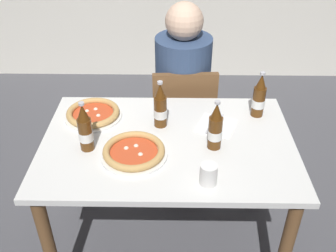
{
  "coord_description": "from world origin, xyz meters",
  "views": [
    {
      "loc": [
        0.02,
        -1.47,
        1.85
      ],
      "look_at": [
        0.0,
        0.05,
        0.8
      ],
      "focal_mm": 41.18,
      "sensor_mm": 36.0,
      "label": 1
    }
  ],
  "objects": [
    {
      "name": "beer_bottle_right",
      "position": [
        0.21,
        -0.04,
        0.85
      ],
      "size": [
        0.07,
        0.07,
        0.25
      ],
      "color": "#512D0F",
      "rests_on": "dining_table_main"
    },
    {
      "name": "chair_behind_table",
      "position": [
        0.09,
        0.61,
        0.48
      ],
      "size": [
        0.42,
        0.42,
        0.85
      ],
      "rotation": [
        0.0,
        0.0,
        3.2
      ],
      "color": "brown",
      "rests_on": "ground_plane"
    },
    {
      "name": "dining_table_main",
      "position": [
        0.0,
        0.0,
        0.64
      ],
      "size": [
        1.2,
        0.8,
        0.75
      ],
      "color": "silver",
      "rests_on": "ground_plane"
    },
    {
      "name": "diner_seated",
      "position": [
        0.08,
        0.66,
        0.58
      ],
      "size": [
        0.34,
        0.34,
        1.21
      ],
      "color": "#2D3342",
      "rests_on": "ground_plane"
    },
    {
      "name": "beer_bottle_extra",
      "position": [
        0.46,
        0.23,
        0.85
      ],
      "size": [
        0.07,
        0.07,
        0.25
      ],
      "color": "#512D0F",
      "rests_on": "dining_table_main"
    },
    {
      "name": "pizza_marinara_far",
      "position": [
        -0.15,
        -0.11,
        0.77
      ],
      "size": [
        0.3,
        0.3,
        0.04
      ],
      "color": "white",
      "rests_on": "dining_table_main"
    },
    {
      "name": "ground_plane",
      "position": [
        0.0,
        0.0,
        0.0
      ],
      "size": [
        8.0,
        8.0,
        0.0
      ],
      "primitive_type": "plane",
      "color": "#4C4C51"
    },
    {
      "name": "beer_bottle_left",
      "position": [
        -0.37,
        -0.06,
        0.85
      ],
      "size": [
        0.07,
        0.07,
        0.25
      ],
      "color": "#512D0F",
      "rests_on": "dining_table_main"
    },
    {
      "name": "pizza_margherita_near",
      "position": [
        -0.39,
        0.2,
        0.77
      ],
      "size": [
        0.29,
        0.29,
        0.04
      ],
      "color": "white",
      "rests_on": "dining_table_main"
    },
    {
      "name": "paper_cup",
      "position": [
        0.17,
        -0.29,
        0.8
      ],
      "size": [
        0.07,
        0.07,
        0.09
      ],
      "primitive_type": "cylinder",
      "color": "white",
      "rests_on": "dining_table_main"
    },
    {
      "name": "beer_bottle_center",
      "position": [
        -0.04,
        0.13,
        0.85
      ],
      "size": [
        0.07,
        0.07,
        0.25
      ],
      "color": "#512D0F",
      "rests_on": "dining_table_main"
    },
    {
      "name": "napkin_with_cutlery",
      "position": [
        0.24,
        0.13,
        0.75
      ],
      "size": [
        0.23,
        0.23,
        0.01
      ],
      "color": "white",
      "rests_on": "dining_table_main"
    }
  ]
}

